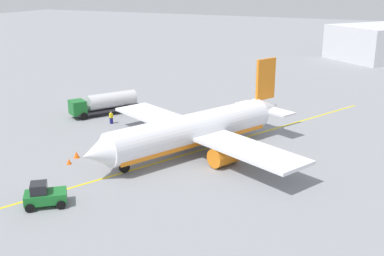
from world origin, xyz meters
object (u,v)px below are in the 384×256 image
refueling_worker (111,118)px  safety_cone_wingtip (76,155)px  fuel_tanker (105,103)px  pushback_tug (44,195)px  airplane (195,130)px  safety_cone_nose (69,161)px

refueling_worker → safety_cone_wingtip: refueling_worker is taller
fuel_tanker → safety_cone_wingtip: (16.26, 7.56, -1.36)m
pushback_tug → refueling_worker: pushback_tug is taller
safety_cone_wingtip → pushback_tug: bearing=25.3°
airplane → safety_cone_wingtip: 13.67m
airplane → pushback_tug: 19.21m
pushback_tug → safety_cone_wingtip: (-10.65, -5.03, -0.64)m
refueling_worker → safety_cone_nose: bearing=17.4°
airplane → refueling_worker: size_ratio=16.61×
airplane → safety_cone_wingtip: (7.46, -11.22, -2.28)m
airplane → refueling_worker: 16.26m
airplane → safety_cone_wingtip: size_ratio=38.37×
fuel_tanker → refueling_worker: 5.10m
fuel_tanker → safety_cone_nose: (18.15, 8.06, -1.42)m
pushback_tug → safety_cone_nose: pushback_tug is taller
airplane → safety_cone_wingtip: airplane is taller
safety_cone_wingtip → refueling_worker: bearing=-162.2°
pushback_tug → refueling_worker: bearing=-158.7°
airplane → fuel_tanker: size_ratio=2.73×
safety_cone_nose → safety_cone_wingtip: safety_cone_wingtip is taller
safety_cone_nose → refueling_worker: bearing=-162.6°
refueling_worker → safety_cone_nose: size_ratio=2.77×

